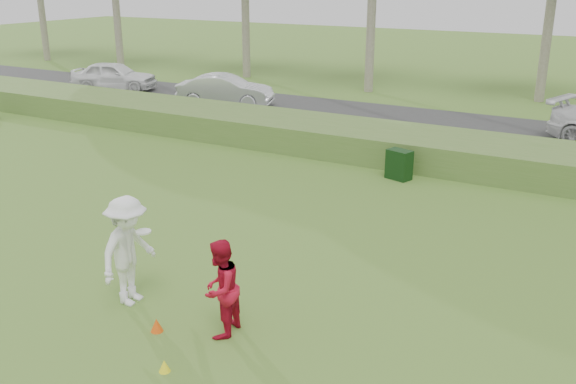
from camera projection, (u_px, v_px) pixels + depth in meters
The scene contains 10 objects.
ground at pixel (172, 331), 10.87m from camera, with size 120.00×120.00×0.00m, color #426D24.
reed_strip at pixel (410, 146), 20.61m from camera, with size 80.00×3.00×0.90m, color #496F2C.
park_road at pixel (452, 128), 24.87m from camera, with size 80.00×6.00×0.06m, color #2D2D2D.
player_white at pixel (128, 251), 11.51m from camera, with size 0.95×1.36×2.05m.
player_red at pixel (220, 289), 10.52m from camera, with size 0.82×0.64×1.69m, color #B70F29.
cone_orange at pixel (157, 325), 10.83m from camera, with size 0.22×0.22×0.24m, color #EF4F0C.
cone_yellow at pixel (164, 366), 9.74m from camera, with size 0.18×0.18×0.20m, color #FFF11A.
utility_cabinet at pixel (399, 165), 18.72m from camera, with size 0.70×0.44×0.88m, color black.
car_left at pixel (114, 76), 32.47m from camera, with size 1.70×4.22×1.44m, color white.
car_mid at pixel (225, 90), 28.58m from camera, with size 1.48×4.24×1.40m, color white.
Camera 1 is at (6.37, -7.32, 5.77)m, focal length 40.00 mm.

